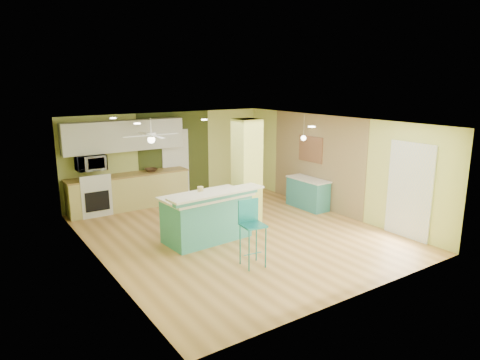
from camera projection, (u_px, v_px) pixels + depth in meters
name	position (u px, v px, depth m)	size (l,w,h in m)	color
floor	(236.00, 233.00, 9.68)	(6.00, 7.00, 0.01)	#A57439
ceiling	(235.00, 122.00, 9.10)	(6.00, 7.00, 0.01)	white
wall_back	(168.00, 156.00, 12.22)	(6.00, 0.01, 2.50)	#CDD673
wall_front	(361.00, 222.00, 6.56)	(6.00, 0.01, 2.50)	#CDD673
wall_left	(97.00, 200.00, 7.76)	(0.01, 7.00, 2.50)	#CDD673
wall_right	(333.00, 165.00, 11.02)	(0.01, 7.00, 2.50)	#CDD673
wood_panel	(316.00, 161.00, 11.50)	(0.02, 3.40, 2.50)	olive
olive_accent	(175.00, 156.00, 12.32)	(2.20, 0.02, 2.50)	#3B451B
interior_door	(176.00, 164.00, 12.35)	(0.82, 0.05, 2.00)	white
french_door	(409.00, 191.00, 9.19)	(0.04, 1.08, 2.10)	white
column	(247.00, 172.00, 10.15)	(0.55, 0.55, 2.50)	#D8DE66
kitchen_run	(130.00, 191.00, 11.45)	(3.25, 0.63, 0.94)	#CDBF6B
stove	(94.00, 197.00, 10.93)	(0.76, 0.66, 1.08)	white
upper_cabinets	(125.00, 136.00, 11.21)	(3.20, 0.34, 0.80)	silver
microwave	(91.00, 163.00, 10.73)	(0.70, 0.48, 0.39)	silver
ceiling_fan	(151.00, 136.00, 10.22)	(1.41, 1.41, 0.61)	white
pendant_lamp	(304.00, 138.00, 11.29)	(0.14, 0.14, 0.69)	silver
wall_decor	(311.00, 149.00, 11.58)	(0.03, 0.90, 0.70)	brown
peninsula	(207.00, 216.00, 9.16)	(2.18, 1.28, 1.15)	teal
bar_stool	(251.00, 222.00, 7.84)	(0.45, 0.45, 1.24)	teal
side_counter	(308.00, 193.00, 11.50)	(0.53, 1.26, 0.81)	teal
fruit_bowl	(151.00, 170.00, 11.65)	(0.34, 0.34, 0.08)	#382417
canister	(200.00, 191.00, 9.01)	(0.13, 0.13, 0.19)	gold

